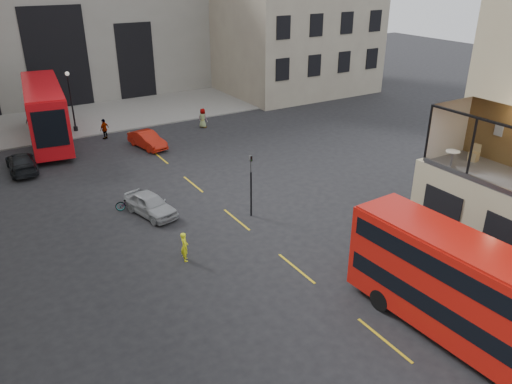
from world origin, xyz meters
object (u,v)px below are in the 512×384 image
bus_far (45,110)px  cafe_table_far (452,157)px  bicycle (130,203)px  cyclist (185,247)px  cafe_chair_d (474,156)px  pedestrian_d (203,118)px  bus_near (475,294)px  pedestrian_c (105,129)px  car_b (147,140)px  car_c (21,163)px  street_lamp_b (72,106)px  car_a (150,204)px  traffic_light_near (251,178)px  pedestrian_b (31,120)px

bus_far → cafe_table_far: cafe_table_far is taller
bicycle → cyclist: 7.03m
cafe_table_far → cafe_chair_d: bearing=0.0°
pedestrian_d → bus_near: bearing=141.9°
pedestrian_c → pedestrian_d: bearing=136.6°
car_b → cafe_table_far: (7.41, -23.00, 4.49)m
bus_far → car_c: size_ratio=2.73×
street_lamp_b → cafe_chair_d: bearing=-66.6°
bus_near → car_a: bus_near is taller
car_a → pedestrian_d: bearing=39.6°
street_lamp_b → car_c: size_ratio=1.17×
traffic_light_near → cafe_chair_d: cafe_chair_d is taller
street_lamp_b → cafe_chair_d: cafe_chair_d is taller
cyclist → street_lamp_b: bearing=12.7°
street_lamp_b → bicycle: (-0.85, -17.44, -1.93)m
bus_far → pedestrian_b: (-0.67, 4.70, -1.88)m
bicycle → cafe_table_far: cafe_table_far is taller
bicycle → street_lamp_b: bearing=9.2°
cyclist → cafe_table_far: (11.74, -5.83, 4.37)m
car_b → cyclist: 17.71m
car_a → pedestrian_b: bearing=83.9°
bus_near → cyclist: bearing=121.0°
bus_near → pedestrian_b: (-9.63, 38.85, -1.55)m
car_c → pedestrian_d: 15.96m
street_lamp_b → pedestrian_d: street_lamp_b is taller
bus_near → pedestrian_b: 40.06m
car_b → pedestrian_b: 12.52m
car_a → bicycle: car_a is taller
car_a → bus_near: bearing=-83.4°
cafe_table_far → bicycle: bearing=133.7°
pedestrian_d → cafe_chair_d: size_ratio=2.05×
car_b → pedestrian_d: bearing=10.8°
bus_far → pedestrian_b: size_ratio=7.29×
cyclist → bicycle: bearing=17.7°
car_c → pedestrian_b: pedestrian_b is taller
traffic_light_near → pedestrian_c: traffic_light_near is taller
bus_near → pedestrian_c: bus_near is taller
bus_near → cafe_table_far: 7.90m
pedestrian_b → pedestrian_d: pedestrian_d is taller
car_a → cafe_table_far: size_ratio=4.67×
car_c → cafe_table_far: (16.89, -22.85, 4.49)m
bicycle → pedestrian_b: 20.59m
street_lamp_b → pedestrian_b: bearing=136.0°
car_c → cafe_chair_d: bearing=130.1°
car_c → cafe_table_far: cafe_table_far is taller
car_b → bicycle: 11.26m
bus_near → pedestrian_b: size_ratio=6.35×
bicycle → bus_near: bearing=-146.2°
cafe_chair_d → pedestrian_c: bearing=112.9°
car_a → bicycle: 1.54m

